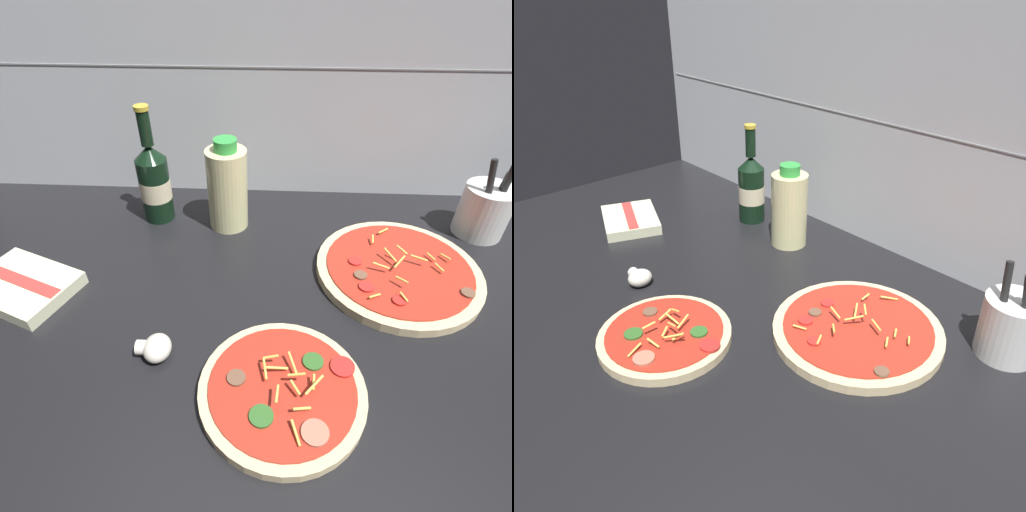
# 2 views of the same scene
# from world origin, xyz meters

# --- Properties ---
(counter_slab) EXTENTS (1.60, 0.90, 0.03)m
(counter_slab) POSITION_xyz_m (0.00, 0.00, 0.01)
(counter_slab) COLOR black
(counter_slab) RESTS_ON ground
(tile_backsplash) EXTENTS (1.60, 0.01, 0.60)m
(tile_backsplash) POSITION_xyz_m (0.00, 0.45, 0.30)
(tile_backsplash) COLOR silver
(tile_backsplash) RESTS_ON ground
(pizza_near) EXTENTS (0.22, 0.22, 0.05)m
(pizza_near) POSITION_xyz_m (-0.02, -0.09, 0.03)
(pizza_near) COLOR beige
(pizza_near) RESTS_ON counter_slab
(pizza_far) EXTENTS (0.29, 0.29, 0.05)m
(pizza_far) POSITION_xyz_m (0.18, 0.16, 0.03)
(pizza_far) COLOR beige
(pizza_far) RESTS_ON counter_slab
(beer_bottle) EXTENTS (0.06, 0.06, 0.24)m
(beer_bottle) POSITION_xyz_m (-0.29, 0.33, 0.11)
(beer_bottle) COLOR black
(beer_bottle) RESTS_ON counter_slab
(oil_bottle) EXTENTS (0.08, 0.08, 0.19)m
(oil_bottle) POSITION_xyz_m (-0.14, 0.31, 0.11)
(oil_bottle) COLOR beige
(oil_bottle) RESTS_ON counter_slab
(mushroom_left) EXTENTS (0.05, 0.05, 0.03)m
(mushroom_left) POSITION_xyz_m (-0.21, -0.04, 0.04)
(mushroom_left) COLOR white
(mushroom_left) RESTS_ON counter_slab
(utensil_crock) EXTENTS (0.10, 0.10, 0.17)m
(utensil_crock) POSITION_xyz_m (0.37, 0.30, 0.08)
(utensil_crock) COLOR silver
(utensil_crock) RESTS_ON counter_slab
(dish_towel) EXTENTS (0.20, 0.18, 0.03)m
(dish_towel) POSITION_xyz_m (-0.47, 0.09, 0.04)
(dish_towel) COLOR beige
(dish_towel) RESTS_ON counter_slab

